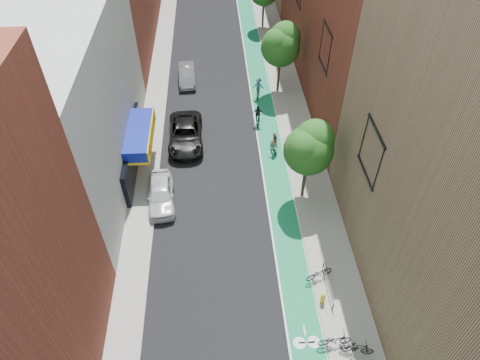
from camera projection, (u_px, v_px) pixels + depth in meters
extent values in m
plane|color=black|center=(233.00, 330.00, 23.93)|extent=(160.00, 160.00, 0.00)
cube|color=#147250|center=(259.00, 81.00, 42.66)|extent=(2.00, 68.00, 0.01)
cube|color=gray|center=(158.00, 84.00, 42.15)|extent=(2.00, 68.00, 0.15)
cube|color=gray|center=(284.00, 79.00, 42.73)|extent=(3.00, 68.00, 0.15)
cube|color=silver|center=(60.00, 105.00, 29.21)|extent=(8.00, 20.00, 12.00)
cylinder|color=#332619|center=(304.00, 180.00, 30.17)|extent=(0.24, 0.24, 3.30)
sphere|color=#144D16|center=(308.00, 150.00, 28.27)|extent=(3.36, 3.36, 3.36)
sphere|color=#144D16|center=(315.00, 139.00, 28.00)|extent=(2.64, 2.64, 2.64)
sphere|color=#144D16|center=(306.00, 148.00, 27.70)|extent=(2.40, 2.40, 2.40)
cylinder|color=#332619|center=(279.00, 75.00, 40.10)|extent=(0.24, 0.24, 3.47)
sphere|color=#144D16|center=(281.00, 47.00, 38.10)|extent=(3.53, 3.53, 3.53)
sphere|color=#144D16|center=(285.00, 37.00, 37.80)|extent=(2.77, 2.77, 2.77)
sphere|color=#144D16|center=(278.00, 43.00, 37.52)|extent=(2.52, 2.52, 2.52)
cylinder|color=#332619|center=(263.00, 14.00, 50.19)|extent=(0.24, 0.24, 3.19)
imported|color=silver|center=(161.00, 194.00, 30.39)|extent=(2.26, 4.75, 1.57)
imported|color=black|center=(186.00, 134.00, 35.21)|extent=(2.89, 6.02, 1.66)
imported|color=gray|center=(187.00, 75.00, 42.11)|extent=(1.77, 4.50, 1.46)
imported|color=black|center=(273.00, 148.00, 34.53)|extent=(0.77, 1.54, 0.89)
imported|color=#A07C5D|center=(274.00, 141.00, 34.11)|extent=(0.89, 0.77, 1.58)
imported|color=black|center=(258.00, 121.00, 37.17)|extent=(0.91, 1.71, 0.85)
imported|color=black|center=(258.00, 114.00, 36.74)|extent=(0.99, 0.58, 1.58)
imported|color=black|center=(258.00, 93.00, 40.23)|extent=(0.76, 1.66, 0.96)
imported|color=#3E5B70|center=(258.00, 86.00, 39.82)|extent=(1.15, 0.80, 1.63)
imported|color=black|center=(335.00, 340.00, 22.86)|extent=(1.87, 0.73, 0.96)
imported|color=black|center=(357.00, 348.00, 22.49)|extent=(1.84, 0.86, 1.06)
imported|color=black|center=(319.00, 273.00, 25.88)|extent=(1.89, 1.19, 0.94)
cylinder|color=gold|center=(323.00, 299.00, 24.81)|extent=(0.26, 0.26, 0.59)
sphere|color=gold|center=(323.00, 296.00, 24.55)|extent=(0.28, 0.28, 0.28)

